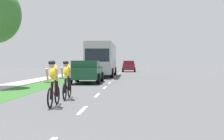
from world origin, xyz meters
TOP-DOWN VIEW (x-y plane):
  - ground_plane at (0.00, 20.00)m, footprint 120.00×120.00m
  - grass_verge at (-4.35, 20.00)m, footprint 2.18×70.00m
  - sidewalk_concrete at (-6.27, 20.00)m, footprint 1.67×70.00m
  - lane_markings_center at (0.00, 24.00)m, footprint 0.12×53.13m
  - cyclist_lead at (-1.12, 8.49)m, footprint 0.42×1.72m
  - cyclist_trailing at (-1.11, 10.83)m, footprint 0.42×1.72m
  - pickup_dark_green at (-1.66, 21.26)m, footprint 2.22×5.10m
  - bus_silver at (-1.46, 32.76)m, footprint 2.78×11.60m
  - suv_maroon at (1.36, 50.59)m, footprint 2.15×4.70m

SIDE VIEW (x-z plane):
  - ground_plane at x=0.00m, z-range 0.00..0.00m
  - grass_verge at x=-4.35m, z-range 0.00..0.01m
  - lane_markings_center at x=0.00m, z-range 0.00..0.01m
  - sidewalk_concrete at x=-6.27m, z-range -0.05..0.06m
  - cyclist_lead at x=-1.12m, z-range 0.02..1.60m
  - cyclist_trailing at x=-1.11m, z-range 0.02..1.60m
  - pickup_dark_green at x=-1.66m, z-range 0.01..1.65m
  - suv_maroon at x=1.36m, z-range 0.05..1.84m
  - bus_silver at x=-1.46m, z-range 0.24..3.72m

